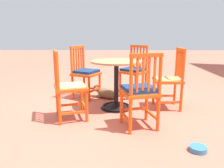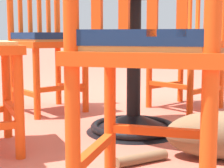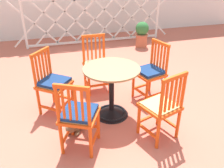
{
  "view_description": "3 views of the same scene",
  "coord_description": "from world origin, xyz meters",
  "px_view_note": "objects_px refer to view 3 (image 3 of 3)",
  "views": [
    {
      "loc": [
        3.07,
        0.08,
        1.11
      ],
      "look_at": [
        -0.26,
        0.0,
        0.34
      ],
      "focal_mm": 34.93,
      "sensor_mm": 36.0,
      "label": 1
    },
    {
      "loc": [
        -1.78,
        0.88,
        0.49
      ],
      "look_at": [
        -0.17,
        0.22,
        0.26
      ],
      "focal_mm": 59.96,
      "sensor_mm": 36.0,
      "label": 2
    },
    {
      "loc": [
        -0.88,
        -2.73,
        2.04
      ],
      "look_at": [
        -0.07,
        0.16,
        0.45
      ],
      "focal_mm": 39.19,
      "sensor_mm": 36.0,
      "label": 3
    }
  ],
  "objects_px": {
    "orange_chair_at_corner": "(79,116)",
    "orange_chair_facing_out": "(162,107)",
    "orange_chair_tucked_in": "(53,83)",
    "orange_chair_by_planter": "(151,72)",
    "cafe_table": "(112,97)",
    "tabby_cat": "(76,122)",
    "orange_chair_near_fence": "(96,65)",
    "pet_water_bowl": "(165,78)",
    "terracotta_planter": "(142,34)"
  },
  "relations": [
    {
      "from": "cafe_table",
      "to": "orange_chair_facing_out",
      "type": "relative_size",
      "value": 0.83
    },
    {
      "from": "cafe_table",
      "to": "orange_chair_tucked_in",
      "type": "distance_m",
      "value": 0.84
    },
    {
      "from": "orange_chair_tucked_in",
      "to": "tabby_cat",
      "type": "bearing_deg",
      "value": -64.64
    },
    {
      "from": "orange_chair_facing_out",
      "to": "pet_water_bowl",
      "type": "bearing_deg",
      "value": 60.69
    },
    {
      "from": "cafe_table",
      "to": "orange_chair_by_planter",
      "type": "bearing_deg",
      "value": 22.2
    },
    {
      "from": "orange_chair_tucked_in",
      "to": "orange_chair_by_planter",
      "type": "distance_m",
      "value": 1.46
    },
    {
      "from": "orange_chair_facing_out",
      "to": "cafe_table",
      "type": "bearing_deg",
      "value": 125.7
    },
    {
      "from": "orange_chair_near_fence",
      "to": "pet_water_bowl",
      "type": "distance_m",
      "value": 1.35
    },
    {
      "from": "terracotta_planter",
      "to": "orange_chair_by_planter",
      "type": "bearing_deg",
      "value": -108.83
    },
    {
      "from": "orange_chair_at_corner",
      "to": "tabby_cat",
      "type": "distance_m",
      "value": 0.51
    },
    {
      "from": "orange_chair_by_planter",
      "to": "pet_water_bowl",
      "type": "relative_size",
      "value": 5.36
    },
    {
      "from": "orange_chair_at_corner",
      "to": "orange_chair_by_planter",
      "type": "bearing_deg",
      "value": 34.02
    },
    {
      "from": "orange_chair_tucked_in",
      "to": "orange_chair_at_corner",
      "type": "bearing_deg",
      "value": -75.11
    },
    {
      "from": "orange_chair_tucked_in",
      "to": "orange_chair_at_corner",
      "type": "height_order",
      "value": "same"
    },
    {
      "from": "orange_chair_tucked_in",
      "to": "terracotta_planter",
      "type": "relative_size",
      "value": 1.47
    },
    {
      "from": "orange_chair_facing_out",
      "to": "tabby_cat",
      "type": "xyz_separation_m",
      "value": [
        -0.97,
        0.45,
        -0.34
      ]
    },
    {
      "from": "orange_chair_tucked_in",
      "to": "orange_chair_facing_out",
      "type": "bearing_deg",
      "value": -37.92
    },
    {
      "from": "cafe_table",
      "to": "terracotta_planter",
      "type": "height_order",
      "value": "cafe_table"
    },
    {
      "from": "cafe_table",
      "to": "tabby_cat",
      "type": "relative_size",
      "value": 1.06
    },
    {
      "from": "orange_chair_facing_out",
      "to": "orange_chair_by_planter",
      "type": "bearing_deg",
      "value": 74.42
    },
    {
      "from": "cafe_table",
      "to": "orange_chair_at_corner",
      "type": "distance_m",
      "value": 0.78
    },
    {
      "from": "orange_chair_by_planter",
      "to": "terracotta_planter",
      "type": "xyz_separation_m",
      "value": [
        0.79,
        2.32,
        -0.12
      ]
    },
    {
      "from": "orange_chair_near_fence",
      "to": "orange_chair_by_planter",
      "type": "xyz_separation_m",
      "value": [
        0.74,
        -0.51,
        0.01
      ]
    },
    {
      "from": "orange_chair_at_corner",
      "to": "pet_water_bowl",
      "type": "distance_m",
      "value": 2.27
    },
    {
      "from": "orange_chair_at_corner",
      "to": "terracotta_planter",
      "type": "height_order",
      "value": "orange_chair_at_corner"
    },
    {
      "from": "orange_chair_near_fence",
      "to": "tabby_cat",
      "type": "bearing_deg",
      "value": -116.62
    },
    {
      "from": "orange_chair_tucked_in",
      "to": "tabby_cat",
      "type": "distance_m",
      "value": 0.65
    },
    {
      "from": "orange_chair_near_fence",
      "to": "orange_chair_tucked_in",
      "type": "distance_m",
      "value": 0.87
    },
    {
      "from": "cafe_table",
      "to": "pet_water_bowl",
      "type": "height_order",
      "value": "cafe_table"
    },
    {
      "from": "orange_chair_at_corner",
      "to": "orange_chair_facing_out",
      "type": "xyz_separation_m",
      "value": [
        0.98,
        -0.08,
        -0.01
      ]
    },
    {
      "from": "orange_chair_by_planter",
      "to": "pet_water_bowl",
      "type": "xyz_separation_m",
      "value": [
        0.55,
        0.52,
        -0.42
      ]
    },
    {
      "from": "orange_chair_by_planter",
      "to": "terracotta_planter",
      "type": "bearing_deg",
      "value": 71.17
    },
    {
      "from": "orange_chair_tucked_in",
      "to": "orange_chair_by_planter",
      "type": "height_order",
      "value": "same"
    },
    {
      "from": "orange_chair_near_fence",
      "to": "orange_chair_tucked_in",
      "type": "bearing_deg",
      "value": -146.41
    },
    {
      "from": "orange_chair_near_fence",
      "to": "orange_chair_by_planter",
      "type": "distance_m",
      "value": 0.9
    },
    {
      "from": "pet_water_bowl",
      "to": "orange_chair_by_planter",
      "type": "bearing_deg",
      "value": -136.57
    },
    {
      "from": "orange_chair_tucked_in",
      "to": "cafe_table",
      "type": "bearing_deg",
      "value": -22.79
    },
    {
      "from": "cafe_table",
      "to": "orange_chair_tucked_in",
      "type": "xyz_separation_m",
      "value": [
        -0.76,
        0.32,
        0.16
      ]
    },
    {
      "from": "tabby_cat",
      "to": "orange_chair_by_planter",
      "type": "bearing_deg",
      "value": 20.56
    },
    {
      "from": "orange_chair_tucked_in",
      "to": "pet_water_bowl",
      "type": "height_order",
      "value": "orange_chair_tucked_in"
    },
    {
      "from": "pet_water_bowl",
      "to": "orange_chair_facing_out",
      "type": "bearing_deg",
      "value": -119.31
    },
    {
      "from": "orange_chair_by_planter",
      "to": "tabby_cat",
      "type": "xyz_separation_m",
      "value": [
        -1.22,
        -0.46,
        -0.35
      ]
    },
    {
      "from": "orange_chair_near_fence",
      "to": "pet_water_bowl",
      "type": "height_order",
      "value": "orange_chair_near_fence"
    },
    {
      "from": "orange_chair_at_corner",
      "to": "orange_chair_facing_out",
      "type": "height_order",
      "value": "same"
    },
    {
      "from": "tabby_cat",
      "to": "cafe_table",
      "type": "bearing_deg",
      "value": 18.32
    },
    {
      "from": "orange_chair_tucked_in",
      "to": "orange_chair_at_corner",
      "type": "distance_m",
      "value": 0.89
    },
    {
      "from": "cafe_table",
      "to": "tabby_cat",
      "type": "xyz_separation_m",
      "value": [
        -0.53,
        -0.17,
        -0.19
      ]
    },
    {
      "from": "tabby_cat",
      "to": "terracotta_planter",
      "type": "distance_m",
      "value": 3.45
    },
    {
      "from": "orange_chair_near_fence",
      "to": "pet_water_bowl",
      "type": "bearing_deg",
      "value": 0.07
    },
    {
      "from": "orange_chair_tucked_in",
      "to": "orange_chair_facing_out",
      "type": "height_order",
      "value": "same"
    }
  ]
}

